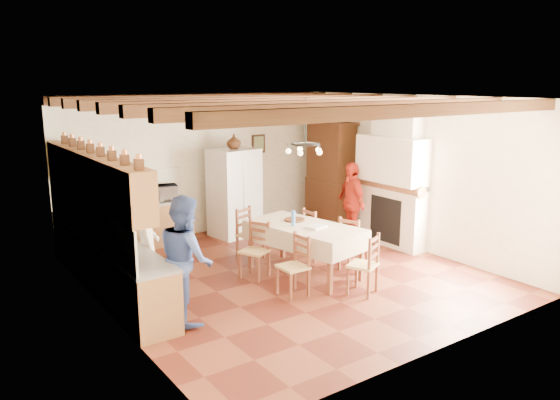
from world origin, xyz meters
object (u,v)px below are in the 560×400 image
Objects in this scene: person_woman_blue at (186,259)px; chair_right_far at (317,233)px; microwave at (163,193)px; person_woman_red at (351,202)px; chair_right_near at (353,243)px; chair_left_far at (254,250)px; chair_end_far at (251,234)px; chair_end_near at (363,264)px; person_man at (146,246)px; refrigerator at (234,193)px; dining_table at (304,230)px; chair_left_near at (293,266)px; hutch at (330,174)px.

chair_right_far is at bearing -63.58° from person_woman_blue.
chair_right_far is at bearing -40.09° from microwave.
chair_right_far is at bearing -55.85° from person_woman_red.
chair_left_far is at bearing 50.98° from chair_right_near.
person_woman_blue is at bearing 110.84° from chair_right_far.
chair_right_far is 1.00× the size of chair_end_far.
person_man is (-2.82, 1.74, 0.35)m from chair_end_near.
person_woman_blue reaches higher than chair_right_near.
refrigerator is 1.94× the size of chair_right_far.
chair_right_far reaches higher than dining_table.
chair_left_near is 1.87m from chair_right_far.
person_man is 1.06m from person_woman_blue.
refrigerator is 3.18m from chair_right_near.
person_woman_red is (1.73, -1.77, -0.11)m from refrigerator.
hutch is 2.47× the size of chair_left_near.
hutch is at bearing -43.72° from chair_right_far.
person_woman_blue is at bearing -146.04° from hutch.
chair_left_far is (-0.79, 0.35, -0.31)m from dining_table.
dining_table is 1.22× the size of person_woman_blue.
person_woman_blue reaches higher than chair_end_near.
hutch reaches higher than microwave.
person_woman_red is at bearing -58.16° from chair_right_near.
hutch reaches higher than chair_end_near.
chair_left_near and chair_right_near have the same top height.
person_woman_blue reaches higher than chair_right_far.
chair_end_far is at bearing 19.34° from chair_right_near.
chair_left_near is 1.09m from chair_end_near.
microwave is (-2.07, 3.40, 0.57)m from chair_right_near.
person_man reaches higher than chair_left_near.
chair_end_far is 0.58× the size of person_woman_red.
chair_left_near is at bearing -105.44° from person_man.
chair_end_far is at bearing -103.16° from chair_end_near.
person_man is at bearing -149.17° from refrigerator.
person_woman_red is (1.76, 2.22, 0.35)m from chair_end_near.
chair_end_far is at bearing 57.68° from chair_right_far.
person_man reaches higher than chair_end_near.
person_woman_blue is (-2.44, -0.51, 0.10)m from dining_table.
chair_left_far is at bearing -145.15° from hutch.
chair_left_far is 0.54× the size of person_woman_blue.
hutch is 2.53m from chair_right_far.
refrigerator is 1.05× the size of person_woman_blue.
chair_right_far is at bearing -131.32° from hutch.
person_man reaches higher than chair_end_far.
chair_end_near is 3.33m from person_man.
microwave is at bearing -108.93° from person_woman_red.
chair_right_far is (0.71, 0.55, -0.31)m from dining_table.
person_man is at bearing 168.42° from dining_table.
person_woman_red is (1.99, 1.02, 0.04)m from dining_table.
person_man is at bearing 179.85° from chair_end_far.
chair_right_near is (1.58, 0.35, 0.00)m from chair_left_near.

